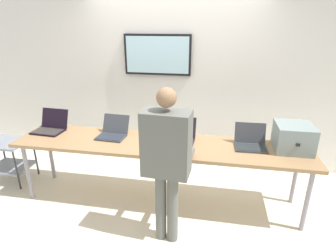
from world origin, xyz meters
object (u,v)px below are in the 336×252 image
at_px(laptop_station_3, 250,142).
at_px(laptop_station_0, 51,126).
at_px(storage_cart, 8,155).
at_px(person, 167,154).
at_px(workbench, 159,147).
at_px(equipment_box, 293,137).
at_px(laptop_station_1, 113,132).
at_px(laptop_station_2, 179,136).

bearing_deg(laptop_station_3, laptop_station_0, 179.16).
height_order(laptop_station_0, storage_cart, laptop_station_0).
distance_m(person, storage_cart, 2.56).
distance_m(laptop_station_0, storage_cart, 0.83).
relative_size(workbench, person, 2.15).
height_order(equipment_box, laptop_station_3, equipment_box).
height_order(equipment_box, laptop_station_0, equipment_box).
distance_m(equipment_box, laptop_station_1, 2.11).
xyz_separation_m(laptop_station_1, storage_cart, (-1.57, -0.01, -0.45)).
distance_m(laptop_station_1, laptop_station_2, 0.83).
bearing_deg(person, laptop_station_1, 138.44).
height_order(workbench, laptop_station_0, laptop_station_0).
relative_size(laptop_station_1, laptop_station_3, 1.02).
distance_m(workbench, laptop_station_3, 1.05).
distance_m(workbench, laptop_station_1, 0.63).
relative_size(laptop_station_0, laptop_station_2, 1.04).
bearing_deg(workbench, person, -71.73).
xyz_separation_m(workbench, storage_cart, (-2.18, 0.09, -0.35)).
xyz_separation_m(equipment_box, laptop_station_2, (-1.27, 0.02, -0.09)).
bearing_deg(storage_cart, laptop_station_2, 0.58).
xyz_separation_m(workbench, laptop_station_2, (0.22, 0.12, 0.11)).
relative_size(workbench, storage_cart, 5.76).
height_order(laptop_station_2, person, person).
bearing_deg(person, workbench, 108.27).
bearing_deg(equipment_box, storage_cart, -179.92).
relative_size(equipment_box, storage_cart, 0.67).
bearing_deg(laptop_station_2, laptop_station_0, 179.41).
relative_size(equipment_box, laptop_station_0, 1.00).
xyz_separation_m(laptop_station_0, storage_cart, (-0.70, -0.04, -0.46)).
bearing_deg(laptop_station_3, equipment_box, 0.01).
xyz_separation_m(equipment_box, laptop_station_0, (-2.97, 0.04, -0.09)).
relative_size(equipment_box, laptop_station_1, 1.10).
height_order(laptop_station_1, person, person).
relative_size(laptop_station_1, person, 0.23).
bearing_deg(person, laptop_station_2, 88.94).
bearing_deg(storage_cart, laptop_station_0, 3.45).
bearing_deg(storage_cart, laptop_station_1, 0.52).
bearing_deg(workbench, laptop_station_3, 5.34).
bearing_deg(workbench, storage_cart, 177.57).
distance_m(laptop_station_0, laptop_station_1, 0.87).
bearing_deg(person, storage_cart, 163.36).
bearing_deg(laptop_station_2, workbench, -151.87).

